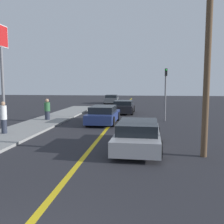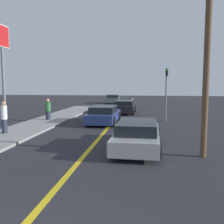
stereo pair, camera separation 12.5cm
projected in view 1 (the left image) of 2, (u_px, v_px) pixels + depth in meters
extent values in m
cube|color=gold|center=(116.00, 118.00, 20.99)|extent=(0.20, 60.00, 0.01)
cube|color=gray|center=(39.00, 124.00, 17.36)|extent=(2.79, 27.44, 0.13)
cube|color=#9E9EA3|center=(138.00, 137.00, 11.06)|extent=(2.01, 4.84, 0.58)
cube|color=black|center=(138.00, 127.00, 10.77)|extent=(1.72, 2.68, 0.46)
cylinder|color=black|center=(122.00, 133.00, 12.67)|extent=(0.24, 0.71, 0.71)
cylinder|color=black|center=(157.00, 134.00, 12.40)|extent=(0.24, 0.71, 0.71)
cylinder|color=black|center=(113.00, 148.00, 9.75)|extent=(0.24, 0.71, 0.71)
cylinder|color=black|center=(159.00, 149.00, 9.48)|extent=(0.24, 0.71, 0.71)
cube|color=navy|center=(104.00, 116.00, 18.10)|extent=(1.96, 4.64, 0.62)
cube|color=black|center=(103.00, 109.00, 17.82)|extent=(1.69, 2.56, 0.46)
cylinder|color=black|center=(96.00, 116.00, 19.65)|extent=(0.24, 0.70, 0.70)
cylinder|color=black|center=(118.00, 116.00, 19.39)|extent=(0.24, 0.70, 0.70)
cylinder|color=black|center=(87.00, 121.00, 16.85)|extent=(0.24, 0.70, 0.70)
cylinder|color=black|center=(113.00, 122.00, 16.59)|extent=(0.24, 0.70, 0.70)
cube|color=black|center=(124.00, 108.00, 24.27)|extent=(1.99, 4.05, 0.67)
cube|color=black|center=(123.00, 103.00, 24.01)|extent=(1.72, 2.24, 0.40)
cylinder|color=black|center=(116.00, 109.00, 25.64)|extent=(0.24, 0.68, 0.67)
cylinder|color=black|center=(134.00, 109.00, 25.38)|extent=(0.24, 0.68, 0.67)
cylinder|color=black|center=(113.00, 111.00, 23.20)|extent=(0.24, 0.68, 0.67)
cylinder|color=black|center=(132.00, 111.00, 22.94)|extent=(0.24, 0.68, 0.67)
cube|color=#4C5156|center=(112.00, 100.00, 36.77)|extent=(2.03, 3.96, 0.69)
cube|color=black|center=(111.00, 96.00, 36.52)|extent=(1.73, 2.20, 0.42)
cylinder|color=black|center=(106.00, 101.00, 38.05)|extent=(0.25, 0.64, 0.63)
cylinder|color=black|center=(118.00, 101.00, 37.91)|extent=(0.25, 0.64, 0.63)
cylinder|color=black|center=(105.00, 102.00, 35.67)|extent=(0.25, 0.64, 0.63)
cylinder|color=black|center=(117.00, 102.00, 35.53)|extent=(0.25, 0.64, 0.63)
cylinder|color=#282D3D|center=(4.00, 126.00, 13.71)|extent=(0.29, 0.29, 0.77)
cylinder|color=silver|center=(3.00, 113.00, 13.62)|extent=(0.34, 0.34, 0.77)
sphere|color=tan|center=(3.00, 103.00, 13.57)|extent=(0.22, 0.22, 0.22)
cylinder|color=#282D3D|center=(47.00, 115.00, 19.02)|extent=(0.37, 0.37, 0.66)
cylinder|color=#336B3D|center=(47.00, 107.00, 18.95)|extent=(0.44, 0.44, 0.66)
sphere|color=tan|center=(47.00, 101.00, 18.90)|extent=(0.28, 0.28, 0.28)
cylinder|color=slate|center=(165.00, 95.00, 19.04)|extent=(0.12, 0.12, 3.99)
cube|color=black|center=(166.00, 72.00, 18.67)|extent=(0.18, 0.18, 0.55)
sphere|color=green|center=(166.00, 70.00, 18.56)|extent=(0.14, 0.14, 0.14)
cylinder|color=slate|center=(3.00, 86.00, 17.39)|extent=(0.20, 0.20, 5.44)
cube|color=silver|center=(0.00, 35.00, 17.01)|extent=(0.08, 1.78, 1.51)
cube|color=red|center=(0.00, 35.00, 17.01)|extent=(0.12, 1.66, 1.39)
cylinder|color=brown|center=(207.00, 81.00, 9.45)|extent=(0.24, 0.24, 5.91)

